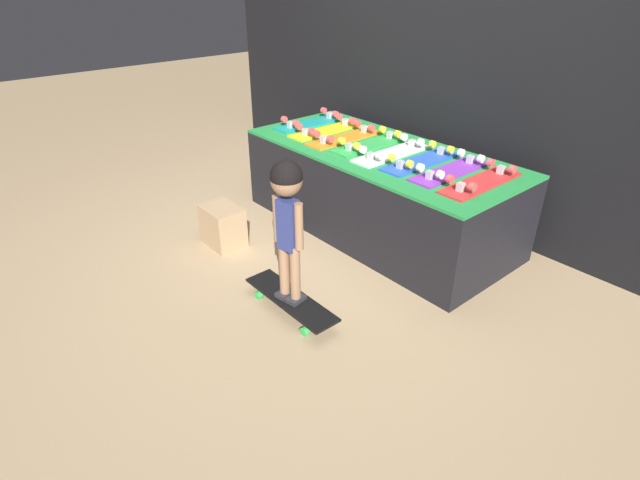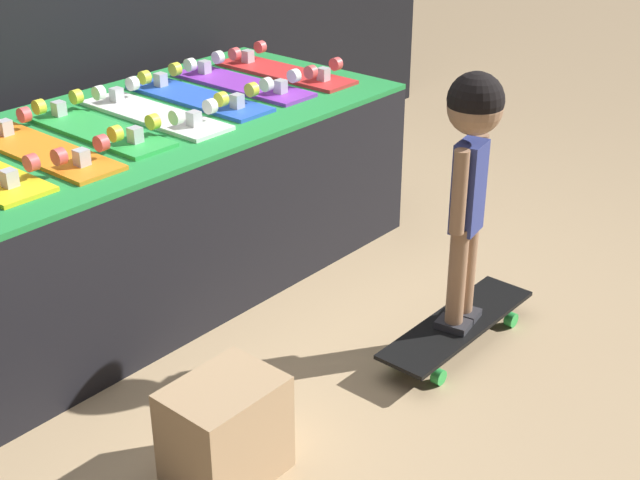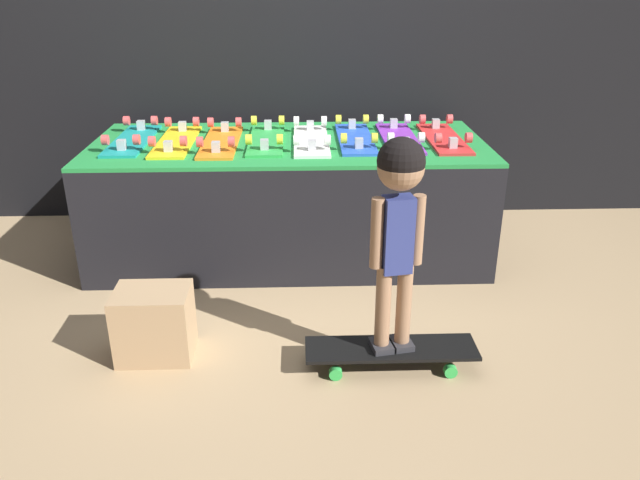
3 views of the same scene
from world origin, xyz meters
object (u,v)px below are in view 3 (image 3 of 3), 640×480
skateboard_orange_on_rack (221,140)px  skateboard_purple_on_rack (399,136)px  skateboard_on_floor (391,351)px  skateboard_green_on_rack (266,138)px  skateboard_red_on_rack (444,136)px  skateboard_white_on_rack (311,139)px  storage_box (154,324)px  skateboard_yellow_on_rack (176,140)px  skateboard_teal_on_rack (132,138)px  child (399,207)px  skateboard_blue_on_rack (355,137)px

skateboard_orange_on_rack → skateboard_purple_on_rack: same height
skateboard_purple_on_rack → skateboard_on_floor: bearing=-98.9°
skateboard_on_floor → skateboard_green_on_rack: bearing=114.4°
skateboard_purple_on_rack → skateboard_red_on_rack: size_ratio=1.00×
skateboard_white_on_rack → skateboard_on_floor: (0.29, -1.15, -0.58)m
skateboard_orange_on_rack → skateboard_purple_on_rack: bearing=2.9°
skateboard_on_floor → skateboard_red_on_rack: bearing=70.1°
skateboard_white_on_rack → storage_box: 1.33m
skateboard_green_on_rack → skateboard_yellow_on_rack: bearing=-177.9°
skateboard_teal_on_rack → child: 1.72m
skateboard_yellow_on_rack → skateboard_on_floor: size_ratio=0.94×
skateboard_green_on_rack → child: 1.28m
skateboard_yellow_on_rack → storage_box: bearing=-87.5°
skateboard_yellow_on_rack → storage_box: size_ratio=2.13×
skateboard_blue_on_rack → skateboard_orange_on_rack: bearing=-176.4°
skateboard_teal_on_rack → child: bearing=-43.7°
skateboard_red_on_rack → storage_box: (-1.38, -1.05, -0.50)m
skateboard_green_on_rack → skateboard_on_floor: size_ratio=0.94×
skateboard_red_on_rack → skateboard_on_floor: 1.37m
skateboard_white_on_rack → skateboard_blue_on_rack: same height
skateboard_teal_on_rack → skateboard_on_floor: (1.24, -1.19, -0.58)m
skateboard_green_on_rack → skateboard_red_on_rack: bearing=-0.1°
skateboard_blue_on_rack → child: bearing=-87.4°
skateboard_blue_on_rack → storage_box: size_ratio=2.13×
skateboard_yellow_on_rack → skateboard_orange_on_rack: bearing=-4.7°
skateboard_red_on_rack → skateboard_on_floor: skateboard_red_on_rack is taller
skateboard_teal_on_rack → child: child is taller
skateboard_teal_on_rack → skateboard_purple_on_rack: size_ratio=1.00×
skateboard_purple_on_rack → child: bearing=-98.9°
skateboard_teal_on_rack → storage_box: skateboard_teal_on_rack is taller
skateboard_blue_on_rack → skateboard_teal_on_rack: bearing=179.5°
skateboard_red_on_rack → skateboard_on_floor: (-0.42, -1.17, -0.58)m
skateboard_teal_on_rack → skateboard_orange_on_rack: bearing=-6.6°
skateboard_white_on_rack → child: child is taller
skateboard_red_on_rack → skateboard_on_floor: size_ratio=0.94×
skateboard_green_on_rack → skateboard_red_on_rack: (0.95, -0.00, 0.00)m
skateboard_teal_on_rack → skateboard_yellow_on_rack: bearing=-8.4°
child → skateboard_on_floor: bearing=-100.3°
skateboard_yellow_on_rack → skateboard_orange_on_rack: 0.24m
skateboard_teal_on_rack → skateboard_blue_on_rack: bearing=-0.5°
skateboard_blue_on_rack → skateboard_red_on_rack: size_ratio=1.00×
skateboard_green_on_rack → child: (0.53, -1.17, 0.04)m
skateboard_orange_on_rack → skateboard_red_on_rack: size_ratio=1.00×
skateboard_teal_on_rack → skateboard_green_on_rack: 0.71m
skateboard_yellow_on_rack → skateboard_red_on_rack: same height
skateboard_green_on_rack → skateboard_on_floor: (0.53, -1.17, -0.58)m
skateboard_orange_on_rack → skateboard_white_on_rack: same height
skateboard_blue_on_rack → storage_box: skateboard_blue_on_rack is taller
skateboard_red_on_rack → storage_box: 1.81m
skateboard_yellow_on_rack → skateboard_purple_on_rack: bearing=1.4°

